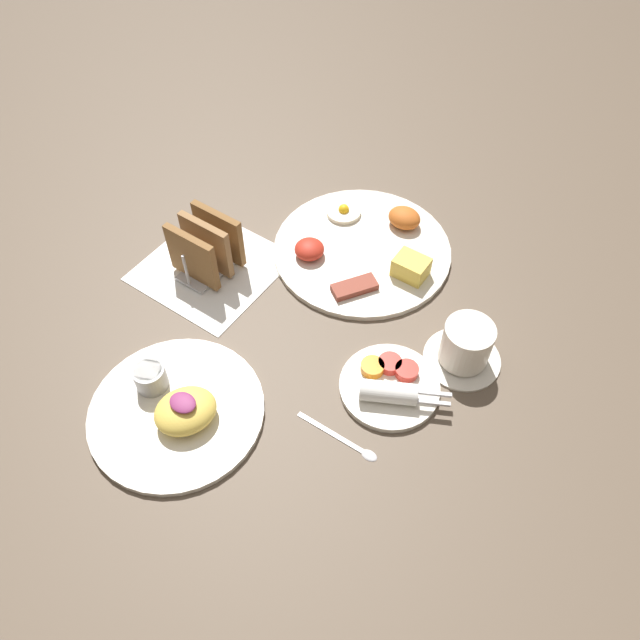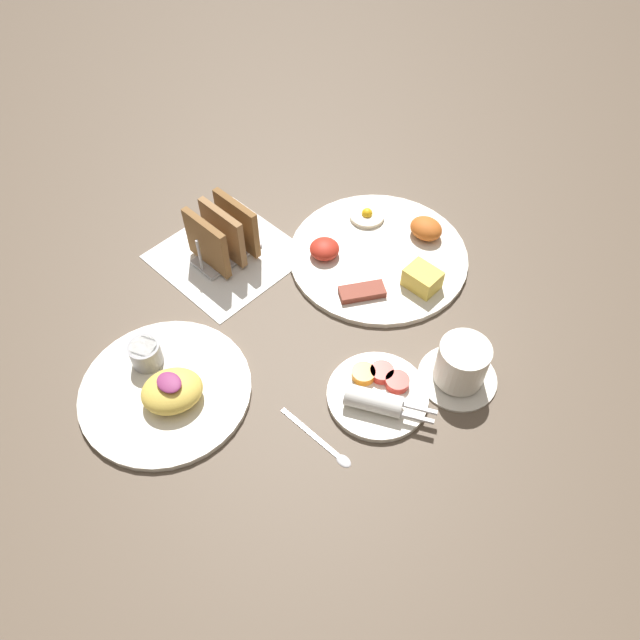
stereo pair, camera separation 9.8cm
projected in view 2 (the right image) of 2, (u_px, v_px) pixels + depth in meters
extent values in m
plane|color=brown|center=(290.00, 328.00, 1.01)|extent=(3.00, 3.00, 0.00)
cube|color=white|center=(227.00, 255.00, 1.11)|extent=(0.22, 0.22, 0.00)
cylinder|color=silver|center=(380.00, 257.00, 1.10)|extent=(0.31, 0.31, 0.01)
cube|color=#E5C64C|center=(422.00, 279.00, 1.04)|extent=(0.06, 0.04, 0.04)
ellipsoid|color=#C66023|center=(426.00, 229.00, 1.11)|extent=(0.06, 0.05, 0.03)
cylinder|color=#F4EACC|center=(367.00, 216.00, 1.15)|extent=(0.06, 0.06, 0.01)
sphere|color=yellow|center=(367.00, 213.00, 1.15)|extent=(0.02, 0.02, 0.02)
ellipsoid|color=red|center=(324.00, 249.00, 1.08)|extent=(0.05, 0.05, 0.03)
cube|color=brown|center=(362.00, 292.00, 1.03)|extent=(0.07, 0.08, 0.01)
cylinder|color=silver|center=(375.00, 397.00, 0.92)|extent=(0.15, 0.15, 0.01)
cylinder|color=red|center=(397.00, 382.00, 0.92)|extent=(0.04, 0.04, 0.01)
cylinder|color=red|center=(382.00, 372.00, 0.94)|extent=(0.04, 0.04, 0.01)
cylinder|color=orange|center=(363.00, 374.00, 0.93)|extent=(0.04, 0.04, 0.01)
cylinder|color=white|center=(373.00, 401.00, 0.89)|extent=(0.09, 0.07, 0.03)
cube|color=silver|center=(420.00, 409.00, 0.89)|extent=(0.05, 0.03, 0.00)
cube|color=silver|center=(418.00, 416.00, 0.88)|extent=(0.05, 0.03, 0.00)
cylinder|color=silver|center=(166.00, 391.00, 0.93)|extent=(0.26, 0.26, 0.01)
ellipsoid|color=#EAC651|center=(172.00, 391.00, 0.90)|extent=(0.11, 0.12, 0.04)
ellipsoid|color=#8C3366|center=(169.00, 382.00, 0.88)|extent=(0.04, 0.03, 0.01)
cylinder|color=#99999E|center=(146.00, 354.00, 0.94)|extent=(0.05, 0.05, 0.04)
cylinder|color=white|center=(143.00, 348.00, 0.93)|extent=(0.04, 0.04, 0.01)
cube|color=#B7B7BC|center=(227.00, 253.00, 1.10)|extent=(0.06, 0.12, 0.01)
cube|color=brown|center=(209.00, 242.00, 1.05)|extent=(0.10, 0.01, 0.10)
cube|color=#966D44|center=(223.00, 233.00, 1.06)|extent=(0.10, 0.01, 0.10)
cube|color=brown|center=(237.00, 223.00, 1.08)|extent=(0.10, 0.01, 0.10)
cylinder|color=#B7B7BC|center=(200.00, 255.00, 1.05)|extent=(0.01, 0.00, 0.07)
cylinder|color=#B7B7BC|center=(247.00, 223.00, 1.10)|extent=(0.01, 0.01, 0.07)
cylinder|color=silver|center=(457.00, 377.00, 0.95)|extent=(0.12, 0.12, 0.01)
cylinder|color=silver|center=(462.00, 363.00, 0.91)|extent=(0.08, 0.08, 0.07)
cylinder|color=#381E0F|center=(466.00, 351.00, 0.89)|extent=(0.06, 0.06, 0.01)
cube|color=silver|center=(310.00, 432.00, 0.89)|extent=(0.11, 0.01, 0.00)
ellipsoid|color=silver|center=(344.00, 460.00, 0.86)|extent=(0.02, 0.02, 0.01)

